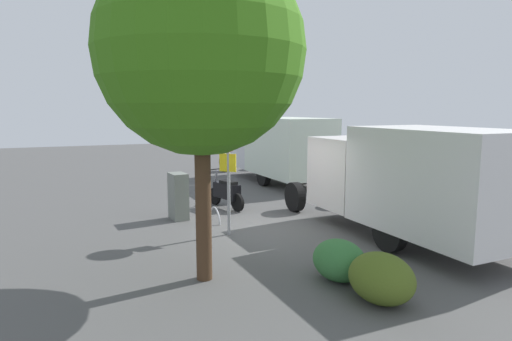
% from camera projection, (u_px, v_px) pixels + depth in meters
% --- Properties ---
extents(ground_plane, '(60.00, 60.00, 0.00)m').
position_uv_depth(ground_plane, '(268.00, 231.00, 11.22)').
color(ground_plane, '#4E4D4D').
extents(box_truck_near, '(6.96, 2.32, 2.71)m').
position_uv_depth(box_truck_near, '(405.00, 176.00, 10.37)').
color(box_truck_near, black).
rests_on(box_truck_near, ground).
extents(box_truck_far, '(7.47, 2.36, 2.76)m').
position_uv_depth(box_truck_far, '(278.00, 146.00, 18.59)').
color(box_truck_far, black).
rests_on(box_truck_far, ground).
extents(motorcycle, '(1.77, 0.74, 1.20)m').
position_uv_depth(motorcycle, '(226.00, 192.00, 13.80)').
color(motorcycle, black).
rests_on(motorcycle, ground).
extents(stop_sign, '(0.71, 0.33, 2.84)m').
position_uv_depth(stop_sign, '(228.00, 160.00, 10.69)').
color(stop_sign, '#9E9EA3').
rests_on(stop_sign, ground).
extents(street_tree, '(3.64, 3.64, 5.94)m').
position_uv_depth(street_tree, '(201.00, 52.00, 7.53)').
color(street_tree, '#47301E').
rests_on(street_tree, ground).
extents(utility_cabinet, '(0.69, 0.48, 1.32)m').
position_uv_depth(utility_cabinet, '(178.00, 196.00, 12.41)').
color(utility_cabinet, slate).
rests_on(utility_cabinet, ground).
extents(bike_rack_hoop, '(0.85, 0.08, 0.85)m').
position_uv_depth(bike_rack_hoop, '(215.00, 222.00, 12.20)').
color(bike_rack_hoop, '#B7B7BC').
rests_on(bike_rack_hoop, ground).
extents(shrub_near_sign, '(1.19, 0.98, 0.81)m').
position_uv_depth(shrub_near_sign, '(381.00, 278.00, 7.07)').
color(shrub_near_sign, '#4B5F1E').
rests_on(shrub_near_sign, ground).
extents(shrub_mid_verge, '(1.10, 0.90, 0.75)m').
position_uv_depth(shrub_mid_verge, '(339.00, 260.00, 8.00)').
color(shrub_mid_verge, '#347137').
rests_on(shrub_mid_verge, ground).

